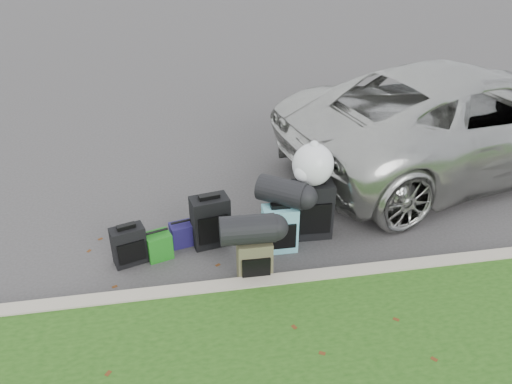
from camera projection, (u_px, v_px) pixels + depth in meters
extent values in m
plane|color=#383535|center=(266.00, 237.00, 6.32)|extent=(120.00, 120.00, 0.00)
cube|color=#9E937F|center=(284.00, 283.00, 5.42)|extent=(120.00, 0.18, 0.15)
imported|color=#B7B7B2|center=(465.00, 118.00, 7.70)|extent=(6.24, 3.91, 1.61)
cube|color=black|center=(129.00, 245.00, 5.75)|extent=(0.42, 0.31, 0.47)
cube|color=black|center=(210.00, 221.00, 6.04)|extent=(0.49, 0.35, 0.65)
cube|color=#403E28|center=(255.00, 261.00, 5.47)|extent=(0.38, 0.24, 0.52)
cube|color=teal|center=(280.00, 229.00, 5.95)|extent=(0.41, 0.25, 0.59)
cube|color=black|center=(312.00, 210.00, 6.18)|extent=(0.51, 0.31, 0.74)
cube|color=#1B6D18|center=(159.00, 246.00, 5.87)|extent=(0.34, 0.30, 0.32)
cube|color=#1C164E|center=(182.00, 234.00, 6.11)|extent=(0.31, 0.26, 0.29)
cylinder|color=black|center=(248.00, 230.00, 5.25)|extent=(0.60, 0.33, 0.32)
cylinder|color=black|center=(282.00, 192.00, 5.81)|extent=(0.65, 0.59, 0.32)
sphere|color=white|center=(313.00, 165.00, 5.88)|extent=(0.50, 0.50, 0.50)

